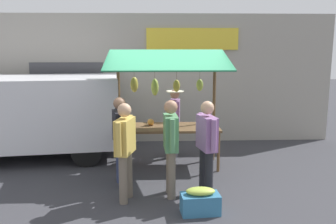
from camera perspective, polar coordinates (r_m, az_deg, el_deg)
ground_plane at (r=8.00m, az=-0.09°, el=-8.44°), size 40.00×40.00×0.00m
street_backdrop at (r=9.81m, az=-0.86°, el=5.22°), size 9.00×0.30×3.40m
market_stall at (r=7.68m, az=-0.09°, el=2.50°), size 2.50×1.46×2.50m
vendor_with_sunhat at (r=8.50m, az=1.09°, el=-0.85°), size 0.41×0.68×1.58m
shopper_with_ponytail at (r=6.21m, az=0.43°, el=-4.58°), size 0.24×0.71×1.68m
shopper_with_shopping_bag at (r=6.74m, az=-7.51°, el=-3.58°), size 0.33×0.69×1.67m
shopper_in_grey_tee at (r=6.28m, az=6.09°, el=-4.61°), size 0.33×0.69×1.67m
shopper_in_striped_shirt at (r=6.07m, az=-6.74°, el=-5.15°), size 0.34×0.69×1.67m
parked_van at (r=8.96m, az=-23.14°, el=0.16°), size 4.59×2.37×1.88m
produce_crate_near at (r=5.84m, az=5.08°, el=-13.82°), size 0.62×0.37×0.43m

